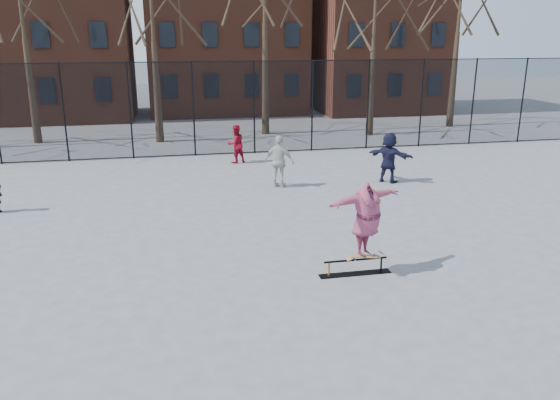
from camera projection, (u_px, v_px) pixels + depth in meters
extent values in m
plane|color=slate|center=(295.00, 280.00, 11.74)|extent=(100.00, 100.00, 0.00)
cube|color=black|center=(355.00, 274.00, 12.02)|extent=(1.62, 0.25, 0.01)
cylinder|color=orange|center=(329.00, 269.00, 11.86)|extent=(0.04, 0.04, 0.33)
cylinder|color=black|center=(381.00, 265.00, 12.09)|extent=(0.04, 0.04, 0.33)
cylinder|color=black|center=(356.00, 260.00, 11.92)|extent=(1.43, 0.05, 0.05)
imported|color=#67388D|center=(367.00, 219.00, 11.69)|extent=(2.05, 1.33, 1.63)
imported|color=maroon|center=(236.00, 144.00, 22.15)|extent=(0.93, 0.84, 1.56)
imported|color=beige|center=(279.00, 162.00, 18.58)|extent=(1.12, 0.94, 1.79)
imported|color=#1A1A34|center=(389.00, 157.00, 19.21)|extent=(1.54, 1.55, 1.79)
cylinder|color=black|center=(64.00, 113.00, 22.06)|extent=(0.07, 0.07, 4.00)
cylinder|color=black|center=(130.00, 111.00, 22.56)|extent=(0.07, 0.07, 4.00)
cylinder|color=black|center=(193.00, 109.00, 23.06)|extent=(0.07, 0.07, 4.00)
cylinder|color=black|center=(254.00, 108.00, 23.57)|extent=(0.07, 0.07, 4.00)
cylinder|color=black|center=(312.00, 106.00, 24.07)|extent=(0.07, 0.07, 4.00)
cylinder|color=black|center=(368.00, 105.00, 24.57)|extent=(0.07, 0.07, 4.00)
cylinder|color=black|center=(422.00, 103.00, 25.07)|extent=(0.07, 0.07, 4.00)
cylinder|color=black|center=(473.00, 102.00, 25.57)|extent=(0.07, 0.07, 4.00)
cylinder|color=black|center=(522.00, 101.00, 26.07)|extent=(0.07, 0.07, 4.00)
cube|color=black|center=(226.00, 109.00, 23.33)|extent=(34.00, 0.01, 4.00)
cylinder|color=black|center=(225.00, 61.00, 22.76)|extent=(34.00, 0.04, 0.04)
cone|color=black|center=(38.00, 94.00, 26.10)|extent=(0.40, 0.40, 4.62)
cone|color=black|center=(155.00, 94.00, 25.94)|extent=(0.40, 0.40, 4.62)
cone|color=black|center=(264.00, 89.00, 28.22)|extent=(0.40, 0.40, 4.62)
cone|color=black|center=(374.00, 90.00, 28.07)|extent=(0.40, 0.40, 4.62)
cone|color=black|center=(459.00, 85.00, 30.34)|extent=(0.40, 0.40, 4.62)
cube|color=#5C2D1D|center=(51.00, 17.00, 32.60)|extent=(9.00, 7.00, 12.00)
cube|color=#5C2D1D|center=(226.00, 10.00, 34.48)|extent=(10.00, 7.00, 13.00)
cube|color=#5C2D1D|center=(374.00, 27.00, 36.70)|extent=(8.00, 7.00, 11.00)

